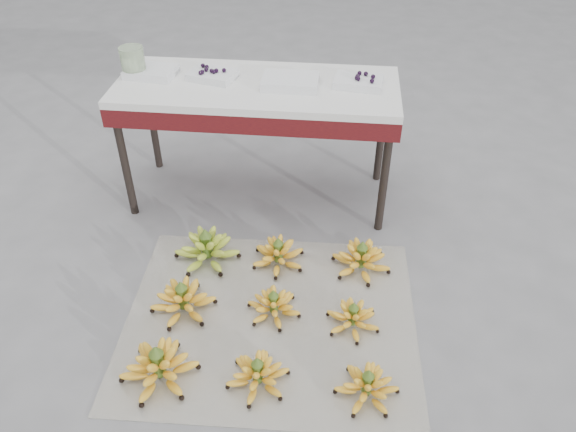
# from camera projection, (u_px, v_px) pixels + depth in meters

# --- Properties ---
(ground) EXTENTS (60.00, 60.00, 0.00)m
(ground) POSITION_uv_depth(u_px,v_px,m) (243.00, 320.00, 2.44)
(ground) COLOR slate
(ground) RESTS_ON ground
(newspaper_mat) EXTENTS (1.28, 1.09, 0.01)m
(newspaper_mat) POSITION_uv_depth(u_px,v_px,m) (271.00, 319.00, 2.44)
(newspaper_mat) COLOR white
(newspaper_mat) RESTS_ON ground
(bunch_front_left) EXTENTS (0.31, 0.31, 0.18)m
(bunch_front_left) POSITION_uv_depth(u_px,v_px,m) (159.00, 367.00, 2.16)
(bunch_front_left) COLOR yellow
(bunch_front_left) RESTS_ON newspaper_mat
(bunch_front_center) EXTENTS (0.29, 0.29, 0.15)m
(bunch_front_center) POSITION_uv_depth(u_px,v_px,m) (258.00, 374.00, 2.15)
(bunch_front_center) COLOR yellow
(bunch_front_center) RESTS_ON newspaper_mat
(bunch_front_right) EXTENTS (0.26, 0.26, 0.15)m
(bunch_front_right) POSITION_uv_depth(u_px,v_px,m) (367.00, 386.00, 2.11)
(bunch_front_right) COLOR yellow
(bunch_front_right) RESTS_ON newspaper_mat
(bunch_mid_left) EXTENTS (0.31, 0.31, 0.17)m
(bunch_mid_left) POSITION_uv_depth(u_px,v_px,m) (183.00, 300.00, 2.45)
(bunch_mid_left) COLOR yellow
(bunch_mid_left) RESTS_ON newspaper_mat
(bunch_mid_center) EXTENTS (0.31, 0.31, 0.14)m
(bunch_mid_center) POSITION_uv_depth(u_px,v_px,m) (274.00, 305.00, 2.43)
(bunch_mid_center) COLOR yellow
(bunch_mid_center) RESTS_ON newspaper_mat
(bunch_mid_right) EXTENTS (0.30, 0.30, 0.14)m
(bunch_mid_right) POSITION_uv_depth(u_px,v_px,m) (353.00, 318.00, 2.38)
(bunch_mid_right) COLOR yellow
(bunch_mid_right) RESTS_ON newspaper_mat
(bunch_back_left) EXTENTS (0.32, 0.32, 0.19)m
(bunch_back_left) POSITION_uv_depth(u_px,v_px,m) (207.00, 249.00, 2.70)
(bunch_back_left) COLOR olive
(bunch_back_left) RESTS_ON newspaper_mat
(bunch_back_center) EXTENTS (0.34, 0.34, 0.16)m
(bunch_back_center) POSITION_uv_depth(u_px,v_px,m) (278.00, 254.00, 2.69)
(bunch_back_center) COLOR yellow
(bunch_back_center) RESTS_ON newspaper_mat
(bunch_back_right) EXTENTS (0.36, 0.36, 0.17)m
(bunch_back_right) POSITION_uv_depth(u_px,v_px,m) (361.00, 259.00, 2.66)
(bunch_back_right) COLOR yellow
(bunch_back_right) RESTS_ON newspaper_mat
(vendor_table) EXTENTS (1.41, 0.56, 0.67)m
(vendor_table) POSITION_uv_depth(u_px,v_px,m) (257.00, 98.00, 2.81)
(vendor_table) COLOR black
(vendor_table) RESTS_ON ground
(tray_far_left) EXTENTS (0.26, 0.20, 0.04)m
(tray_far_left) POSITION_uv_depth(u_px,v_px,m) (151.00, 72.00, 2.83)
(tray_far_left) COLOR silver
(tray_far_left) RESTS_ON vendor_table
(tray_left) EXTENTS (0.26, 0.21, 0.06)m
(tray_left) POSITION_uv_depth(u_px,v_px,m) (212.00, 75.00, 2.80)
(tray_left) COLOR silver
(tray_left) RESTS_ON vendor_table
(tray_right) EXTENTS (0.27, 0.20, 0.04)m
(tray_right) POSITION_uv_depth(u_px,v_px,m) (290.00, 82.00, 2.73)
(tray_right) COLOR silver
(tray_right) RESTS_ON vendor_table
(tray_far_right) EXTENTS (0.25, 0.20, 0.06)m
(tray_far_right) POSITION_uv_depth(u_px,v_px,m) (359.00, 82.00, 2.74)
(tray_far_right) COLOR silver
(tray_far_right) RESTS_ON vendor_table
(glass_jar) EXTENTS (0.13, 0.13, 0.15)m
(glass_jar) POSITION_uv_depth(u_px,v_px,m) (133.00, 62.00, 2.79)
(glass_jar) COLOR beige
(glass_jar) RESTS_ON vendor_table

